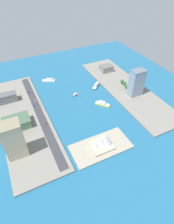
# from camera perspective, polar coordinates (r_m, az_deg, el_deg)

# --- Properties ---
(ground_plane) EXTENTS (440.00, 440.00, 0.00)m
(ground_plane) POSITION_cam_1_polar(r_m,az_deg,el_deg) (319.72, -2.26, 3.07)
(ground_plane) COLOR #23668E
(quay_west) EXTENTS (70.00, 240.00, 2.48)m
(quay_west) POSITION_cam_1_polar(r_m,az_deg,el_deg) (359.87, 11.75, 7.22)
(quay_west) COLOR gray
(quay_west) RESTS_ON ground_plane
(quay_east) EXTENTS (70.00, 240.00, 2.48)m
(quay_east) POSITION_cam_1_polar(r_m,az_deg,el_deg) (303.24, -18.84, -1.73)
(quay_east) COLOR gray
(quay_east) RESTS_ON ground_plane
(peninsula_point) EXTENTS (79.76, 39.67, 2.00)m
(peninsula_point) POSITION_cam_1_polar(r_m,az_deg,el_deg) (249.75, 4.26, -10.60)
(peninsula_point) COLOR #A89E89
(peninsula_point) RESTS_ON ground_plane
(road_strip) EXTENTS (11.80, 228.00, 0.15)m
(road_strip) POSITION_cam_1_polar(r_m,az_deg,el_deg) (303.70, -14.50, -0.23)
(road_strip) COLOR #38383D
(road_strip) RESTS_ON quay_east
(tugboat_red) EXTENTS (11.04, 5.48, 4.33)m
(tugboat_red) POSITION_cam_1_polar(r_m,az_deg,el_deg) (335.45, -3.57, 5.42)
(tugboat_red) COLOR red
(tugboat_red) RESTS_ON ground_plane
(ferry_yellow_fast) EXTENTS (22.07, 24.05, 6.00)m
(ferry_yellow_fast) POSITION_cam_1_polar(r_m,az_deg,el_deg) (313.37, 4.81, 2.55)
(ferry_yellow_fast) COLOR yellow
(ferry_yellow_fast) RESTS_ON ground_plane
(ferry_green_doubledeck) EXTENTS (21.32, 18.01, 7.05)m
(ferry_green_doubledeck) POSITION_cam_1_polar(r_m,az_deg,el_deg) (357.57, 2.84, 8.13)
(ferry_green_doubledeck) COLOR #2D8C4C
(ferry_green_doubledeck) RESTS_ON ground_plane
(ferry_white_commuter) EXTENTS (26.34, 18.62, 5.67)m
(ferry_white_commuter) POSITION_cam_1_polar(r_m,az_deg,el_deg) (382.94, -11.66, 9.60)
(ferry_white_commuter) COLOR silver
(ferry_white_commuter) RESTS_ON ground_plane
(tower_tall_glass) EXTENTS (24.75, 16.16, 47.80)m
(tower_tall_glass) POSITION_cam_1_polar(r_m,az_deg,el_deg) (331.68, 14.99, 8.68)
(tower_tall_glass) COLOR #8C9EB2
(tower_tall_glass) RESTS_ON quay_west
(warehouse_low_gray) EXTENTS (31.34, 15.02, 14.89)m
(warehouse_low_gray) POSITION_cam_1_polar(r_m,az_deg,el_deg) (340.65, -23.36, 4.07)
(warehouse_low_gray) COLOR gray
(warehouse_low_gray) RESTS_ON quay_east
(terminal_long_green) EXTENTS (37.94, 26.73, 14.15)m
(terminal_long_green) POSITION_cam_1_polar(r_m,az_deg,el_deg) (285.83, -20.82, -3.12)
(terminal_long_green) COLOR slate
(terminal_long_green) RESTS_ON quay_east
(carpark_squat_concrete) EXTENTS (26.24, 20.12, 12.57)m
(carpark_squat_concrete) POSITION_cam_1_polar(r_m,az_deg,el_deg) (406.19, 5.94, 13.26)
(carpark_squat_concrete) COLOR gray
(carpark_squat_concrete) RESTS_ON quay_west
(office_block_beige) EXTENTS (25.17, 19.57, 51.41)m
(office_block_beige) POSITION_cam_1_polar(r_m,az_deg,el_deg) (237.05, -21.76, -8.05)
(office_block_beige) COLOR #C6B793
(office_block_beige) RESTS_ON quay_east
(taxi_yellow_cab) EXTENTS (2.16, 4.73, 1.60)m
(taxi_yellow_cab) POSITION_cam_1_polar(r_m,az_deg,el_deg) (334.40, -16.95, 3.74)
(taxi_yellow_cab) COLOR black
(taxi_yellow_cab) RESTS_ON road_strip
(van_white) EXTENTS (1.99, 4.75, 1.49)m
(van_white) POSITION_cam_1_polar(r_m,az_deg,el_deg) (330.45, -15.77, 3.50)
(van_white) COLOR black
(van_white) RESTS_ON road_strip
(suv_black) EXTENTS (2.13, 4.59, 1.45)m
(suv_black) POSITION_cam_1_polar(r_m,az_deg,el_deg) (354.43, -17.65, 5.87)
(suv_black) COLOR black
(suv_black) RESTS_ON road_strip
(hatchback_blue) EXTENTS (2.08, 4.71, 1.57)m
(hatchback_blue) POSITION_cam_1_polar(r_m,az_deg,el_deg) (319.24, -16.09, 1.94)
(hatchback_blue) COLOR black
(hatchback_blue) RESTS_ON road_strip
(pickup_red) EXTENTS (2.04, 4.56, 1.59)m
(pickup_red) POSITION_cam_1_polar(r_m,az_deg,el_deg) (282.01, -12.65, -3.43)
(pickup_red) COLOR black
(pickup_red) RESTS_ON road_strip
(traffic_light_waterfront) EXTENTS (0.36, 0.36, 6.50)m
(traffic_light_waterfront) POSITION_cam_1_polar(r_m,az_deg,el_deg) (311.97, -14.06, 2.15)
(traffic_light_waterfront) COLOR black
(traffic_light_waterfront) RESTS_ON quay_east
(opera_landmark) EXTENTS (29.62, 26.36, 21.44)m
(opera_landmark) POSITION_cam_1_polar(r_m,az_deg,el_deg) (243.54, 4.75, -9.15)
(opera_landmark) COLOR #BCAD93
(opera_landmark) RESTS_ON peninsula_point
(park_tree_cluster) EXTENTS (7.88, 23.97, 9.75)m
(park_tree_cluster) POSITION_cam_1_polar(r_m,az_deg,el_deg) (359.45, 11.50, 8.61)
(park_tree_cluster) COLOR brown
(park_tree_cluster) RESTS_ON quay_west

